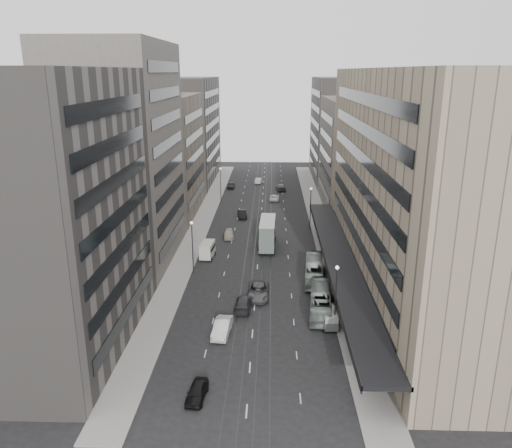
# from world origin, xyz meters

# --- Properties ---
(ground) EXTENTS (220.00, 220.00, 0.00)m
(ground) POSITION_xyz_m (0.00, 0.00, 0.00)
(ground) COLOR black
(ground) RESTS_ON ground
(sidewalk_right) EXTENTS (4.00, 125.00, 0.15)m
(sidewalk_right) POSITION_xyz_m (12.00, 37.50, 0.07)
(sidewalk_right) COLOR gray
(sidewalk_right) RESTS_ON ground
(sidewalk_left) EXTENTS (4.00, 125.00, 0.15)m
(sidewalk_left) POSITION_xyz_m (-12.00, 37.50, 0.07)
(sidewalk_left) COLOR gray
(sidewalk_left) RESTS_ON ground
(department_store) EXTENTS (19.20, 60.00, 30.00)m
(department_store) POSITION_xyz_m (21.45, 8.00, 14.95)
(department_store) COLOR gray
(department_store) RESTS_ON ground
(building_right_mid) EXTENTS (15.00, 28.00, 24.00)m
(building_right_mid) POSITION_xyz_m (21.50, 52.00, 12.00)
(building_right_mid) COLOR #544E49
(building_right_mid) RESTS_ON ground
(building_right_far) EXTENTS (15.00, 32.00, 28.00)m
(building_right_far) POSITION_xyz_m (21.50, 82.00, 14.00)
(building_right_far) COLOR #5E5954
(building_right_far) RESTS_ON ground
(building_left_a) EXTENTS (15.00, 28.00, 30.00)m
(building_left_a) POSITION_xyz_m (-21.50, -8.00, 15.00)
(building_left_a) COLOR #5E5954
(building_left_a) RESTS_ON ground
(building_left_b) EXTENTS (15.00, 26.00, 34.00)m
(building_left_b) POSITION_xyz_m (-21.50, 19.00, 17.00)
(building_left_b) COLOR #544E49
(building_left_b) RESTS_ON ground
(building_left_c) EXTENTS (15.00, 28.00, 25.00)m
(building_left_c) POSITION_xyz_m (-21.50, 46.00, 12.50)
(building_left_c) COLOR #736859
(building_left_c) RESTS_ON ground
(building_left_d) EXTENTS (15.00, 38.00, 28.00)m
(building_left_d) POSITION_xyz_m (-21.50, 79.00, 14.00)
(building_left_d) COLOR #5E5954
(building_left_d) RESTS_ON ground
(lamp_right_near) EXTENTS (0.44, 0.44, 8.32)m
(lamp_right_near) POSITION_xyz_m (9.70, -5.00, 5.20)
(lamp_right_near) COLOR #262628
(lamp_right_near) RESTS_ON ground
(lamp_right_far) EXTENTS (0.44, 0.44, 8.32)m
(lamp_right_far) POSITION_xyz_m (9.70, 35.00, 5.20)
(lamp_right_far) COLOR #262628
(lamp_right_far) RESTS_ON ground
(lamp_left_near) EXTENTS (0.44, 0.44, 8.32)m
(lamp_left_near) POSITION_xyz_m (-9.70, 12.00, 5.20)
(lamp_left_near) COLOR #262628
(lamp_left_near) RESTS_ON ground
(lamp_left_far) EXTENTS (0.44, 0.44, 8.32)m
(lamp_left_far) POSITION_xyz_m (-9.70, 55.00, 5.20)
(lamp_left_far) COLOR #262628
(lamp_left_far) RESTS_ON ground
(bus_near) EXTENTS (3.56, 11.00, 3.01)m
(bus_near) POSITION_xyz_m (8.50, -0.05, 1.51)
(bus_near) COLOR gray
(bus_near) RESTS_ON ground
(bus_far) EXTENTS (3.37, 10.83, 2.97)m
(bus_far) POSITION_xyz_m (8.50, 10.25, 1.49)
(bus_far) COLOR #929E97
(bus_far) RESTS_ON ground
(double_decker) EXTENTS (3.06, 9.22, 5.00)m
(double_decker) POSITION_xyz_m (1.50, 24.04, 2.70)
(double_decker) COLOR slate
(double_decker) RESTS_ON ground
(vw_microbus) EXTENTS (1.95, 3.94, 2.08)m
(vw_microbus) POSITION_xyz_m (9.20, -3.84, 1.16)
(vw_microbus) COLOR #4F5456
(vw_microbus) RESTS_ON ground
(panel_van) EXTENTS (2.38, 4.38, 2.66)m
(panel_van) POSITION_xyz_m (-8.36, 18.69, 1.47)
(panel_van) COLOR beige
(panel_van) RESTS_ON ground
(sedan_0) EXTENTS (2.05, 4.28, 1.41)m
(sedan_0) POSITION_xyz_m (-4.77, -18.26, 0.71)
(sedan_0) COLOR black
(sedan_0) RESTS_ON ground
(sedan_1) EXTENTS (2.26, 5.31, 1.70)m
(sedan_1) POSITION_xyz_m (-3.54, -6.19, 0.85)
(sedan_1) COLOR silver
(sedan_1) RESTS_ON ground
(sedan_2) EXTENTS (2.78, 5.99, 1.66)m
(sedan_2) POSITION_xyz_m (0.45, 4.03, 0.83)
(sedan_2) COLOR #4F4F51
(sedan_2) RESTS_ON ground
(sedan_3) EXTENTS (2.48, 5.30, 1.50)m
(sedan_3) POSITION_xyz_m (-1.40, 0.42, 0.75)
(sedan_3) COLOR #27282A
(sedan_3) RESTS_ON ground
(sedan_4) EXTENTS (2.43, 4.93, 1.62)m
(sedan_4) POSITION_xyz_m (-5.77, 29.29, 0.81)
(sedan_4) COLOR #AA9E8D
(sedan_4) RESTS_ON ground
(sedan_5) EXTENTS (2.31, 5.00, 1.59)m
(sedan_5) POSITION_xyz_m (-3.99, 42.47, 0.79)
(sedan_5) COLOR black
(sedan_5) RESTS_ON ground
(sedan_6) EXTENTS (2.38, 4.91, 1.34)m
(sedan_6) POSITION_xyz_m (2.81, 57.50, 0.67)
(sedan_6) COLOR silver
(sedan_6) RESTS_ON ground
(sedan_7) EXTENTS (2.86, 5.79, 1.62)m
(sedan_7) POSITION_xyz_m (4.53, 68.26, 0.81)
(sedan_7) COLOR #505052
(sedan_7) RESTS_ON ground
(sedan_8) EXTENTS (1.98, 4.79, 1.62)m
(sedan_8) POSITION_xyz_m (-8.50, 70.19, 0.81)
(sedan_8) COLOR black
(sedan_8) RESTS_ON ground
(sedan_9) EXTENTS (2.23, 4.86, 1.54)m
(sedan_9) POSITION_xyz_m (-1.35, 76.42, 0.77)
(sedan_9) COLOR #BAAB9A
(sedan_9) RESTS_ON ground
(pedestrian) EXTENTS (0.65, 0.45, 1.73)m
(pedestrian) POSITION_xyz_m (12.72, -6.28, 1.02)
(pedestrian) COLOR black
(pedestrian) RESTS_ON sidewalk_right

